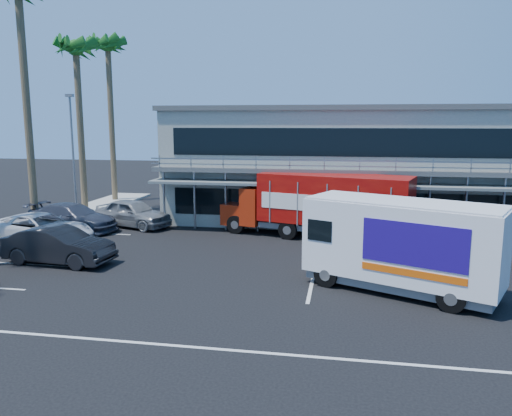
# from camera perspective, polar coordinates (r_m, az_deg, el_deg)

# --- Properties ---
(ground) EXTENTS (120.00, 120.00, 0.00)m
(ground) POSITION_cam_1_polar(r_m,az_deg,el_deg) (20.10, 0.57, -8.58)
(ground) COLOR black
(ground) RESTS_ON ground
(building) EXTENTS (22.40, 12.00, 7.30)m
(building) POSITION_cam_1_polar(r_m,az_deg,el_deg) (33.86, 9.85, 5.12)
(building) COLOR gray
(building) RESTS_ON ground
(curb_strip) EXTENTS (3.00, 32.00, 0.16)m
(curb_strip) POSITION_cam_1_polar(r_m,az_deg,el_deg) (31.37, -25.56, -2.68)
(curb_strip) COLOR #A5A399
(curb_strip) RESTS_ON ground
(palm_d) EXTENTS (2.80, 2.80, 14.75)m
(palm_d) POSITION_cam_1_polar(r_m,az_deg,el_deg) (33.12, -25.45, 20.15)
(palm_d) COLOR brown
(palm_d) RESTS_ON ground
(palm_e) EXTENTS (2.80, 2.80, 12.25)m
(palm_e) POSITION_cam_1_polar(r_m,az_deg,el_deg) (36.72, -19.86, 15.86)
(palm_e) COLOR brown
(palm_e) RESTS_ON ground
(palm_f) EXTENTS (2.80, 2.80, 13.25)m
(palm_f) POSITION_cam_1_polar(r_m,az_deg,el_deg) (41.85, -16.54, 16.46)
(palm_f) COLOR brown
(palm_f) RESTS_ON ground
(light_pole_far) EXTENTS (0.50, 0.25, 8.09)m
(light_pole_far) POSITION_cam_1_polar(r_m,az_deg,el_deg) (34.54, -20.19, 6.16)
(light_pole_far) COLOR gray
(light_pole_far) RESTS_ON ground
(red_truck) EXTENTS (10.81, 5.27, 3.55)m
(red_truck) POSITION_cam_1_polar(r_m,az_deg,el_deg) (27.52, 7.48, 0.55)
(red_truck) COLOR #A2240D
(red_truck) RESTS_ON ground
(white_van) EXTENTS (7.48, 5.17, 3.47)m
(white_van) POSITION_cam_1_polar(r_m,az_deg,el_deg) (19.42, 16.28, -3.98)
(white_van) COLOR white
(white_van) RESTS_ON ground
(parked_car_b) EXTENTS (5.22, 2.25, 1.67)m
(parked_car_b) POSITION_cam_1_polar(r_m,az_deg,el_deg) (24.31, -21.65, -3.99)
(parked_car_b) COLOR black
(parked_car_b) RESTS_ON ground
(parked_car_c) EXTENTS (6.17, 3.69, 1.60)m
(parked_car_c) POSITION_cam_1_polar(r_m,az_deg,el_deg) (28.54, -23.43, -2.20)
(parked_car_c) COLOR silver
(parked_car_c) RESTS_ON ground
(parked_car_d) EXTENTS (5.85, 3.16, 1.61)m
(parked_car_d) POSITION_cam_1_polar(r_m,az_deg,el_deg) (31.20, -20.21, -1.02)
(parked_car_d) COLOR #333744
(parked_car_d) RESTS_ON ground
(parked_car_e) EXTENTS (5.38, 3.56, 1.70)m
(parked_car_e) POSITION_cam_1_polar(r_m,az_deg,el_deg) (31.34, -13.88, -0.57)
(parked_car_e) COLOR slate
(parked_car_e) RESTS_ON ground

